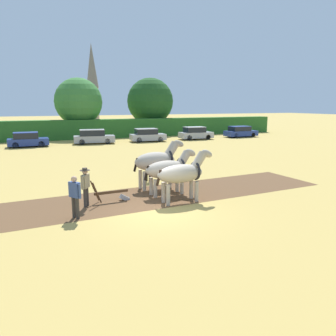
{
  "coord_description": "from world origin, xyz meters",
  "views": [
    {
      "loc": [
        -4.64,
        -12.08,
        4.34
      ],
      "look_at": [
        1.89,
        3.2,
        1.1
      ],
      "focal_mm": 35.0,
      "sensor_mm": 36.0,
      "label": 1
    }
  ],
  "objects_px": {
    "tree_center": "(150,101)",
    "church_spire": "(92,82)",
    "parked_car_far_right": "(195,133)",
    "parked_car_end_right": "(240,132)",
    "farmer_at_plow": "(85,184)",
    "parked_car_center_right": "(94,137)",
    "draft_horse_lead_right": "(169,169)",
    "parked_car_right": "(147,135)",
    "draft_horse_trail_left": "(157,161)",
    "plow": "(114,194)",
    "tree_center_left": "(78,102)",
    "farmer_beside_team": "(148,166)",
    "parked_car_center": "(28,140)",
    "draft_horse_lead_left": "(183,173)",
    "farmer_onlooker_left": "(75,194)"
  },
  "relations": [
    {
      "from": "tree_center",
      "to": "church_spire",
      "type": "bearing_deg",
      "value": 93.24
    },
    {
      "from": "parked_car_far_right",
      "to": "parked_car_end_right",
      "type": "bearing_deg",
      "value": 4.29
    },
    {
      "from": "farmer_at_plow",
      "to": "parked_car_end_right",
      "type": "height_order",
      "value": "farmer_at_plow"
    },
    {
      "from": "parked_car_center_right",
      "to": "parked_car_far_right",
      "type": "distance_m",
      "value": 12.64
    },
    {
      "from": "church_spire",
      "to": "draft_horse_lead_right",
      "type": "height_order",
      "value": "church_spire"
    },
    {
      "from": "draft_horse_lead_right",
      "to": "parked_car_right",
      "type": "distance_m",
      "value": 23.27
    },
    {
      "from": "draft_horse_trail_left",
      "to": "plow",
      "type": "xyz_separation_m",
      "value": [
        -2.69,
        -1.53,
        -1.12
      ]
    },
    {
      "from": "tree_center_left",
      "to": "parked_car_end_right",
      "type": "height_order",
      "value": "tree_center_left"
    },
    {
      "from": "farmer_at_plow",
      "to": "farmer_beside_team",
      "type": "distance_m",
      "value": 5.38
    },
    {
      "from": "tree_center_left",
      "to": "draft_horse_trail_left",
      "type": "relative_size",
      "value": 2.63
    },
    {
      "from": "farmer_beside_team",
      "to": "parked_car_center",
      "type": "distance_m",
      "value": 20.33
    },
    {
      "from": "draft_horse_lead_left",
      "to": "draft_horse_lead_right",
      "type": "distance_m",
      "value": 1.39
    },
    {
      "from": "church_spire",
      "to": "parked_car_end_right",
      "type": "bearing_deg",
      "value": -75.14
    },
    {
      "from": "plow",
      "to": "farmer_beside_team",
      "type": "xyz_separation_m",
      "value": [
        2.79,
        3.23,
        0.57
      ]
    },
    {
      "from": "farmer_at_plow",
      "to": "parked_car_center_right",
      "type": "bearing_deg",
      "value": 110.91
    },
    {
      "from": "draft_horse_lead_right",
      "to": "parked_car_center",
      "type": "bearing_deg",
      "value": 102.57
    },
    {
      "from": "parked_car_far_right",
      "to": "parked_car_center_right",
      "type": "bearing_deg",
      "value": -179.4
    },
    {
      "from": "plow",
      "to": "parked_car_right",
      "type": "distance_m",
      "value": 24.35
    },
    {
      "from": "tree_center",
      "to": "parked_car_end_right",
      "type": "bearing_deg",
      "value": -43.69
    },
    {
      "from": "parked_car_center",
      "to": "farmer_beside_team",
      "type": "bearing_deg",
      "value": -72.55
    },
    {
      "from": "draft_horse_trail_left",
      "to": "parked_car_far_right",
      "type": "xyz_separation_m",
      "value": [
        13.26,
        20.79,
        -0.69
      ]
    },
    {
      "from": "draft_horse_lead_left",
      "to": "parked_car_right",
      "type": "height_order",
      "value": "draft_horse_lead_left"
    },
    {
      "from": "tree_center_left",
      "to": "parked_car_right",
      "type": "height_order",
      "value": "tree_center_left"
    },
    {
      "from": "tree_center",
      "to": "parked_car_right",
      "type": "relative_size",
      "value": 1.92
    },
    {
      "from": "tree_center_left",
      "to": "plow",
      "type": "bearing_deg",
      "value": -95.58
    },
    {
      "from": "parked_car_right",
      "to": "tree_center",
      "type": "bearing_deg",
      "value": 72.1
    },
    {
      "from": "draft_horse_lead_left",
      "to": "farmer_onlooker_left",
      "type": "xyz_separation_m",
      "value": [
        -4.76,
        -0.38,
        -0.34
      ]
    },
    {
      "from": "farmer_onlooker_left",
      "to": "church_spire",
      "type": "bearing_deg",
      "value": 47.7
    },
    {
      "from": "draft_horse_lead_right",
      "to": "farmer_beside_team",
      "type": "xyz_separation_m",
      "value": [
        0.04,
        3.09,
        -0.36
      ]
    },
    {
      "from": "tree_center",
      "to": "parked_car_center",
      "type": "relative_size",
      "value": 2.05
    },
    {
      "from": "plow",
      "to": "parked_car_end_right",
      "type": "distance_m",
      "value": 32.16
    },
    {
      "from": "parked_car_far_right",
      "to": "draft_horse_lead_right",
      "type": "bearing_deg",
      "value": -118.54
    },
    {
      "from": "draft_horse_lead_left",
      "to": "parked_car_end_right",
      "type": "relative_size",
      "value": 0.65
    },
    {
      "from": "draft_horse_trail_left",
      "to": "plow",
      "type": "relative_size",
      "value": 1.66
    },
    {
      "from": "tree_center_left",
      "to": "farmer_beside_team",
      "type": "xyz_separation_m",
      "value": [
        -0.19,
        -27.34,
        -3.77
      ]
    },
    {
      "from": "church_spire",
      "to": "parked_car_center_right",
      "type": "xyz_separation_m",
      "value": [
        -8.13,
        -43.11,
        -8.8
      ]
    },
    {
      "from": "draft_horse_lead_left",
      "to": "parked_car_far_right",
      "type": "height_order",
      "value": "draft_horse_lead_left"
    },
    {
      "from": "farmer_at_plow",
      "to": "tree_center_left",
      "type": "bearing_deg",
      "value": 114.37
    },
    {
      "from": "tree_center_left",
      "to": "farmer_beside_team",
      "type": "distance_m",
      "value": 27.6
    },
    {
      "from": "parked_car_center_right",
      "to": "draft_horse_lead_right",
      "type": "bearing_deg",
      "value": -83.78
    },
    {
      "from": "draft_horse_trail_left",
      "to": "farmer_at_plow",
      "type": "distance_m",
      "value": 4.39
    },
    {
      "from": "farmer_at_plow",
      "to": "parked_car_right",
      "type": "bearing_deg",
      "value": 96.65
    },
    {
      "from": "parked_car_right",
      "to": "parked_car_far_right",
      "type": "distance_m",
      "value": 6.39
    },
    {
      "from": "plow",
      "to": "draft_horse_lead_left",
      "type": "bearing_deg",
      "value": -26.63
    },
    {
      "from": "draft_horse_lead_left",
      "to": "farmer_beside_team",
      "type": "height_order",
      "value": "draft_horse_lead_left"
    },
    {
      "from": "tree_center_left",
      "to": "farmer_beside_team",
      "type": "bearing_deg",
      "value": -90.4
    },
    {
      "from": "draft_horse_lead_right",
      "to": "plow",
      "type": "relative_size",
      "value": 1.61
    },
    {
      "from": "plow",
      "to": "parked_car_center_right",
      "type": "height_order",
      "value": "parked_car_center_right"
    },
    {
      "from": "tree_center",
      "to": "farmer_at_plow",
      "type": "xyz_separation_m",
      "value": [
        -14.68,
        -31.94,
        -3.77
      ]
    },
    {
      "from": "draft_horse_lead_left",
      "to": "plow",
      "type": "relative_size",
      "value": 1.65
    }
  ]
}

